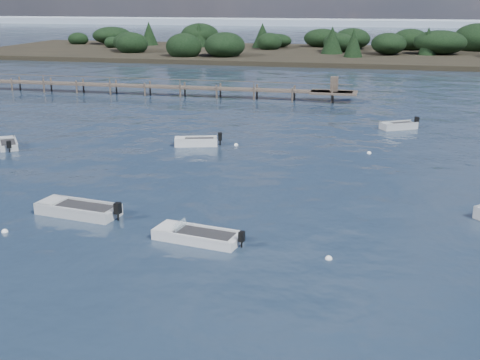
% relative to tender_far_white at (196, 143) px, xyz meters
% --- Properties ---
extents(ground, '(400.00, 400.00, 0.00)m').
position_rel_tender_far_white_xyz_m(ground, '(4.74, 34.67, -0.18)').
color(ground, '#152132').
rests_on(ground, ground).
extents(tender_far_white, '(3.70, 2.14, 1.24)m').
position_rel_tender_far_white_xyz_m(tender_far_white, '(0.00, 0.00, 0.00)').
color(tender_far_white, silver).
rests_on(tender_far_white, ground).
extents(tender_far_grey_b, '(3.41, 2.68, 1.20)m').
position_rel_tender_far_white_xyz_m(tender_far_grey_b, '(15.29, 9.66, -0.01)').
color(tender_far_grey_b, '#A1A5A8').
rests_on(tender_far_grey_b, ground).
extents(tender_far_grey, '(2.83, 3.21, 1.11)m').
position_rel_tender_far_white_xyz_m(tender_far_grey, '(-13.74, -3.71, -0.02)').
color(tender_far_grey, '#A1A5A8').
rests_on(tender_far_grey, ground).
extents(dinghy_mid_grey, '(4.83, 2.27, 1.20)m').
position_rel_tender_far_white_xyz_m(dinghy_mid_grey, '(-1.59, -16.03, -0.01)').
color(dinghy_mid_grey, '#A1A5A8').
rests_on(dinghy_mid_grey, ground).
extents(dinghy_mid_white_a, '(4.48, 2.19, 1.03)m').
position_rel_tender_far_white_xyz_m(dinghy_mid_white_a, '(5.48, -18.01, -0.04)').
color(dinghy_mid_white_a, silver).
rests_on(dinghy_mid_white_a, ground).
extents(buoy_b, '(0.32, 0.32, 0.32)m').
position_rel_tender_far_white_xyz_m(buoy_b, '(11.66, -18.78, -0.18)').
color(buoy_b, white).
rests_on(buoy_b, ground).
extents(buoy_c, '(0.32, 0.32, 0.32)m').
position_rel_tender_far_white_xyz_m(buoy_c, '(-3.91, -19.10, -0.18)').
color(buoy_c, white).
rests_on(buoy_c, ground).
extents(buoy_e, '(0.32, 0.32, 0.32)m').
position_rel_tender_far_white_xyz_m(buoy_e, '(2.98, 0.72, -0.18)').
color(buoy_e, white).
rests_on(buoy_e, ground).
extents(buoy_extra_a, '(0.32, 0.32, 0.32)m').
position_rel_tender_far_white_xyz_m(buoy_extra_a, '(12.99, 0.44, -0.18)').
color(buoy_extra_a, white).
rests_on(buoy_extra_a, ground).
extents(jetty, '(64.50, 3.20, 3.40)m').
position_rel_tender_far_white_xyz_m(jetty, '(-17.00, 22.66, 0.81)').
color(jetty, '#51453B').
rests_on(jetty, ground).
extents(far_headland, '(190.00, 40.00, 5.80)m').
position_rel_tender_far_white_xyz_m(far_headland, '(29.74, 74.67, 1.79)').
color(far_headland, black).
rests_on(far_headland, ground).
extents(distant_haze, '(280.00, 20.00, 2.40)m').
position_rel_tender_far_white_xyz_m(distant_haze, '(-85.26, 204.67, -0.18)').
color(distant_haze, '#96A6B9').
rests_on(distant_haze, ground).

